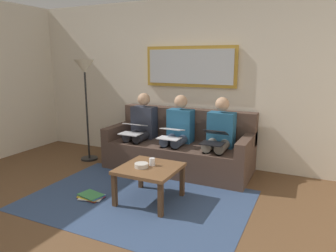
{
  "coord_description": "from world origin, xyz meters",
  "views": [
    {
      "loc": [
        -1.82,
        2.13,
        1.66
      ],
      "look_at": [
        0.0,
        -1.7,
        0.75
      ],
      "focal_mm": 33.24,
      "sensor_mm": 36.0,
      "label": 1
    }
  ],
  "objects_px": {
    "coffee_table": "(149,172)",
    "cup": "(152,162)",
    "person_right": "(141,127)",
    "magazine_stack": "(91,196)",
    "laptop_white": "(171,133)",
    "laptop_silver": "(133,129)",
    "laptop_black": "(215,137)",
    "couch": "(180,149)",
    "person_middle": "(178,131)",
    "framed_mirror": "(190,67)",
    "person_left": "(219,135)",
    "standing_lamp": "(85,78)",
    "bowl": "(141,165)"
  },
  "relations": [
    {
      "from": "coffee_table",
      "to": "cup",
      "type": "relative_size",
      "value": 7.46
    },
    {
      "from": "person_right",
      "to": "magazine_stack",
      "type": "bearing_deg",
      "value": 94.24
    },
    {
      "from": "laptop_white",
      "to": "laptop_silver",
      "type": "xyz_separation_m",
      "value": [
        0.64,
        -0.01,
        0.0
      ]
    },
    {
      "from": "cup",
      "to": "laptop_silver",
      "type": "relative_size",
      "value": 0.25
    },
    {
      "from": "laptop_black",
      "to": "laptop_silver",
      "type": "height_order",
      "value": "laptop_black"
    },
    {
      "from": "couch",
      "to": "coffee_table",
      "type": "height_order",
      "value": "couch"
    },
    {
      "from": "person_middle",
      "to": "magazine_stack",
      "type": "relative_size",
      "value": 3.45
    },
    {
      "from": "couch",
      "to": "laptop_white",
      "type": "bearing_deg",
      "value": 90.0
    },
    {
      "from": "couch",
      "to": "laptop_black",
      "type": "distance_m",
      "value": 0.77
    },
    {
      "from": "framed_mirror",
      "to": "person_middle",
      "type": "xyz_separation_m",
      "value": [
        0.0,
        0.46,
        -0.94
      ]
    },
    {
      "from": "framed_mirror",
      "to": "person_left",
      "type": "bearing_deg",
      "value": 144.47
    },
    {
      "from": "person_middle",
      "to": "standing_lamp",
      "type": "xyz_separation_m",
      "value": [
        1.55,
        0.2,
        0.76
      ]
    },
    {
      "from": "coffee_table",
      "to": "laptop_white",
      "type": "bearing_deg",
      "value": -81.29
    },
    {
      "from": "laptop_black",
      "to": "standing_lamp",
      "type": "relative_size",
      "value": 0.24
    },
    {
      "from": "framed_mirror",
      "to": "magazine_stack",
      "type": "relative_size",
      "value": 4.56
    },
    {
      "from": "laptop_black",
      "to": "bowl",
      "type": "bearing_deg",
      "value": 59.47
    },
    {
      "from": "couch",
      "to": "framed_mirror",
      "type": "distance_m",
      "value": 1.3
    },
    {
      "from": "bowl",
      "to": "person_middle",
      "type": "height_order",
      "value": "person_middle"
    },
    {
      "from": "person_right",
      "to": "laptop_silver",
      "type": "distance_m",
      "value": 0.24
    },
    {
      "from": "cup",
      "to": "standing_lamp",
      "type": "height_order",
      "value": "standing_lamp"
    },
    {
      "from": "person_left",
      "to": "laptop_white",
      "type": "bearing_deg",
      "value": 21.47
    },
    {
      "from": "cup",
      "to": "person_left",
      "type": "xyz_separation_m",
      "value": [
        -0.5,
        -1.09,
        0.14
      ]
    },
    {
      "from": "cup",
      "to": "person_right",
      "type": "height_order",
      "value": "person_right"
    },
    {
      "from": "framed_mirror",
      "to": "magazine_stack",
      "type": "distance_m",
      "value": 2.46
    },
    {
      "from": "couch",
      "to": "magazine_stack",
      "type": "xyz_separation_m",
      "value": [
        0.54,
        1.47,
        -0.28
      ]
    },
    {
      "from": "cup",
      "to": "magazine_stack",
      "type": "bearing_deg",
      "value": 24.66
    },
    {
      "from": "cup",
      "to": "magazine_stack",
      "type": "distance_m",
      "value": 0.87
    },
    {
      "from": "laptop_black",
      "to": "framed_mirror",
      "type": "bearing_deg",
      "value": -46.92
    },
    {
      "from": "framed_mirror",
      "to": "person_right",
      "type": "distance_m",
      "value": 1.23
    },
    {
      "from": "cup",
      "to": "laptop_silver",
      "type": "height_order",
      "value": "laptop_silver"
    },
    {
      "from": "laptop_black",
      "to": "couch",
      "type": "bearing_deg",
      "value": -24.82
    },
    {
      "from": "person_middle",
      "to": "magazine_stack",
      "type": "bearing_deg",
      "value": 69.07
    },
    {
      "from": "framed_mirror",
      "to": "laptop_white",
      "type": "height_order",
      "value": "framed_mirror"
    },
    {
      "from": "framed_mirror",
      "to": "laptop_white",
      "type": "bearing_deg",
      "value": 90.0
    },
    {
      "from": "couch",
      "to": "person_middle",
      "type": "distance_m",
      "value": 0.31
    },
    {
      "from": "laptop_black",
      "to": "standing_lamp",
      "type": "bearing_deg",
      "value": -0.74
    },
    {
      "from": "laptop_white",
      "to": "laptop_silver",
      "type": "bearing_deg",
      "value": -0.86
    },
    {
      "from": "coffee_table",
      "to": "laptop_white",
      "type": "xyz_separation_m",
      "value": [
        0.14,
        -0.9,
        0.26
      ]
    },
    {
      "from": "person_left",
      "to": "standing_lamp",
      "type": "relative_size",
      "value": 0.69
    },
    {
      "from": "person_left",
      "to": "laptop_white",
      "type": "height_order",
      "value": "person_left"
    },
    {
      "from": "coffee_table",
      "to": "person_right",
      "type": "bearing_deg",
      "value": -55.92
    },
    {
      "from": "laptop_white",
      "to": "laptop_black",
      "type": "bearing_deg",
      "value": -177.82
    },
    {
      "from": "standing_lamp",
      "to": "laptop_white",
      "type": "bearing_deg",
      "value": 178.05
    },
    {
      "from": "couch",
      "to": "laptop_black",
      "type": "height_order",
      "value": "couch"
    },
    {
      "from": "coffee_table",
      "to": "person_middle",
      "type": "distance_m",
      "value": 1.18
    },
    {
      "from": "couch",
      "to": "standing_lamp",
      "type": "xyz_separation_m",
      "value": [
        1.55,
        0.27,
        1.06
      ]
    },
    {
      "from": "laptop_black",
      "to": "laptop_white",
      "type": "bearing_deg",
      "value": 2.18
    },
    {
      "from": "coffee_table",
      "to": "magazine_stack",
      "type": "relative_size",
      "value": 2.03
    },
    {
      "from": "couch",
      "to": "standing_lamp",
      "type": "bearing_deg",
      "value": 9.8
    },
    {
      "from": "person_left",
      "to": "magazine_stack",
      "type": "distance_m",
      "value": 1.92
    }
  ]
}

